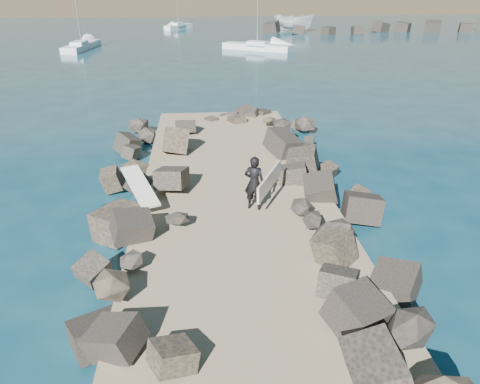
{
  "coord_description": "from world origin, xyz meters",
  "views": [
    {
      "loc": [
        -1.02,
        -12.68,
        6.83
      ],
      "look_at": [
        0.0,
        -1.0,
        1.5
      ],
      "focal_mm": 35.0,
      "sensor_mm": 36.0,
      "label": 1
    }
  ],
  "objects": [
    {
      "name": "sailboat_b",
      "position": [
        -3.8,
        62.85,
        0.35
      ],
      "size": [
        4.24,
        5.25,
        6.89
      ],
      "color": "white",
      "rests_on": "ground"
    },
    {
      "name": "surfer_with_board",
      "position": [
        0.55,
        -0.23,
        1.43
      ],
      "size": [
        1.29,
        1.85,
        1.64
      ],
      "color": "black",
      "rests_on": "jetty"
    },
    {
      "name": "ground",
      "position": [
        0.0,
        0.0,
        0.0
      ],
      "size": [
        800.0,
        800.0,
        0.0
      ],
      "primitive_type": "plane",
      "color": "#0F384C",
      "rests_on": "ground"
    },
    {
      "name": "sailboat_f",
      "position": [
        40.53,
        96.83,
        0.35
      ],
      "size": [
        2.43,
        5.39,
        6.54
      ],
      "color": "white",
      "rests_on": "ground"
    },
    {
      "name": "sailboat_c",
      "position": [
        5.3,
        38.66,
        0.35
      ],
      "size": [
        7.33,
        5.37,
        9.08
      ],
      "color": "white",
      "rests_on": "ground"
    },
    {
      "name": "surfboard_resting",
      "position": [
        -2.92,
        0.46,
        1.04
      ],
      "size": [
        1.38,
        2.28,
        0.07
      ],
      "primitive_type": "cube",
      "rotation": [
        0.0,
        0.0,
        0.4
      ],
      "color": "white",
      "rests_on": "riprap_left"
    },
    {
      "name": "riprap_right",
      "position": [
        2.9,
        -1.5,
        0.5
      ],
      "size": [
        2.6,
        22.0,
        1.0
      ],
      "primitive_type": "cube",
      "color": "#262321",
      "rests_on": "ground"
    },
    {
      "name": "breakwater_secondary",
      "position": [
        35.0,
        55.0,
        0.6
      ],
      "size": [
        52.0,
        4.0,
        1.2
      ],
      "primitive_type": "cube",
      "color": "black",
      "rests_on": "ground"
    },
    {
      "name": "sailboat_a",
      "position": [
        -13.42,
        40.63,
        0.35
      ],
      "size": [
        2.71,
        7.9,
        9.27
      ],
      "color": "white",
      "rests_on": "ground"
    },
    {
      "name": "riprap_left",
      "position": [
        -2.9,
        -1.5,
        0.5
      ],
      "size": [
        2.6,
        22.0,
        1.0
      ],
      "primitive_type": "cube",
      "color": "#262321",
      "rests_on": "ground"
    },
    {
      "name": "boat_imported",
      "position": [
        13.03,
        58.29,
        1.22
      ],
      "size": [
        6.48,
        5.75,
        2.45
      ],
      "primitive_type": "imported",
      "rotation": [
        0.0,
        0.0,
        0.92
      ],
      "color": "silver",
      "rests_on": "ground"
    },
    {
      "name": "jetty",
      "position": [
        0.0,
        -2.0,
        0.3
      ],
      "size": [
        6.0,
        26.0,
        0.6
      ],
      "primitive_type": "cube",
      "color": "#8C7759",
      "rests_on": "ground"
    }
  ]
}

